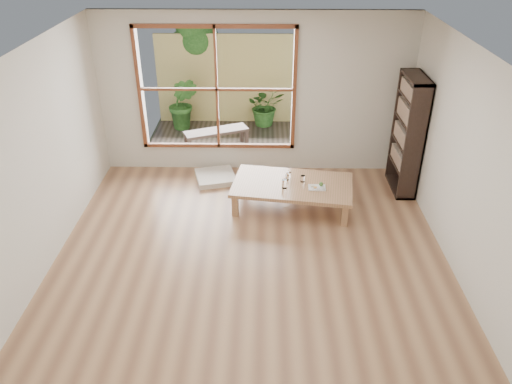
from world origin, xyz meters
TOP-DOWN VIEW (x-y plane):
  - ground at (0.00, 0.00)m, footprint 5.00×5.00m
  - low_table at (0.58, 1.19)m, footprint 1.86×1.22m
  - floor_cushion at (-0.64, 2.00)m, footprint 0.75×0.75m
  - bookshelf at (2.33, 1.78)m, footprint 0.29×0.82m
  - glass_tall at (0.46, 1.06)m, footprint 0.07×0.07m
  - glass_mid at (0.73, 1.25)m, footprint 0.07×0.07m
  - glass_short at (0.53, 1.35)m, footprint 0.07×0.07m
  - glass_small at (0.51, 1.30)m, footprint 0.06×0.06m
  - food_tray at (0.94, 1.06)m, footprint 0.25×0.18m
  - deck at (-0.60, 3.56)m, footprint 2.80×2.00m
  - garden_bench at (-0.71, 3.16)m, footprint 1.20×0.77m
  - bamboo_fence at (-0.60, 4.56)m, footprint 2.80×0.06m
  - shrub_right at (0.18, 4.35)m, footprint 0.86×0.79m
  - shrub_left at (-1.44, 4.11)m, footprint 0.65×0.56m
  - garden_tree at (-1.28, 4.86)m, footprint 1.04×0.85m

SIDE VIEW (x-z plane):
  - ground at x=0.00m, z-range 0.00..0.00m
  - deck at x=-0.60m, z-range -0.03..0.03m
  - floor_cushion at x=-0.64m, z-range 0.00..0.09m
  - garden_bench at x=-0.71m, z-range 0.15..0.52m
  - low_table at x=0.58m, z-range 0.14..0.53m
  - food_tray at x=0.94m, z-range 0.36..0.44m
  - glass_small at x=0.51m, z-range 0.38..0.45m
  - glass_short at x=0.53m, z-range 0.38..0.48m
  - glass_mid at x=0.73m, z-range 0.38..0.48m
  - shrub_right at x=0.18m, z-range 0.03..0.84m
  - glass_tall at x=0.46m, z-range 0.38..0.51m
  - shrub_left at x=-1.44m, z-range 0.02..1.08m
  - bamboo_fence at x=-0.60m, z-range 0.00..1.80m
  - bookshelf at x=2.33m, z-range 0.00..1.82m
  - garden_tree at x=-1.28m, z-range 0.52..2.74m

